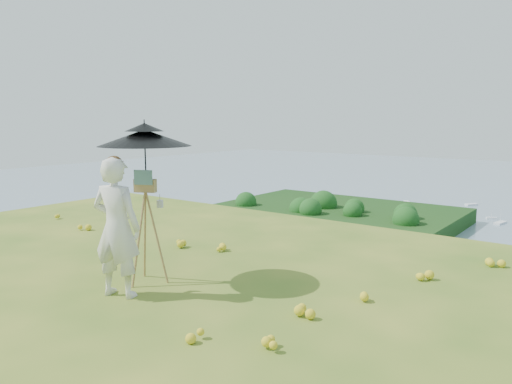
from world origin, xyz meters
The scene contains 8 objects.
ground centered at (0.00, 0.00, 0.00)m, with size 14.00×14.00×0.00m, color #406C1E.
peninsula centered at (-75.00, 155.00, -29.00)m, with size 90.00×60.00×12.00m, color #0E340F, non-canonical shape.
slope_trees centered at (0.00, 35.00, -15.00)m, with size 110.00×50.00×6.00m, color #185119, non-canonical shape.
wildflowers centered at (0.00, 0.25, 0.06)m, with size 10.00×10.50×0.12m, color gold, non-canonical shape.
painter centered at (0.25, 0.95, 0.92)m, with size 0.67×0.44×1.85m, color beige.
field_easel centered at (0.14, 1.55, 0.81)m, with size 0.62×0.62×1.62m, color #996A40, non-canonical shape.
sun_umbrella centered at (0.13, 1.58, 1.83)m, with size 1.29×1.29×0.98m, color black, non-canonical shape.
painter_cap centered at (0.25, 0.95, 1.79)m, with size 0.22×0.27×0.10m, color #D4747A, non-canonical shape.
Camera 1 is at (5.51, -3.05, 2.34)m, focal length 35.00 mm.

